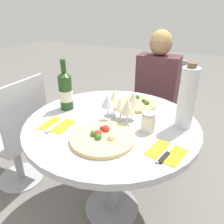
# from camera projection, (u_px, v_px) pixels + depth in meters

# --- Properties ---
(ground_plane) EXTENTS (12.00, 12.00, 0.00)m
(ground_plane) POSITION_uv_depth(u_px,v_px,m) (112.00, 208.00, 1.57)
(ground_plane) COLOR slate
(ground_plane) RESTS_ON ground
(dining_table) EXTENTS (0.99, 0.99, 0.72)m
(dining_table) POSITION_uv_depth(u_px,v_px,m) (112.00, 136.00, 1.30)
(dining_table) COLOR gray
(dining_table) RESTS_ON ground_plane
(chair_behind_diner) EXTENTS (0.41, 0.41, 0.88)m
(chair_behind_diner) POSITION_uv_depth(u_px,v_px,m) (156.00, 110.00, 2.08)
(chair_behind_diner) COLOR #ADADB2
(chair_behind_diner) RESTS_ON ground_plane
(seated_diner) EXTENTS (0.34, 0.40, 1.14)m
(seated_diner) POSITION_uv_depth(u_px,v_px,m) (153.00, 106.00, 1.92)
(seated_diner) COLOR #512D33
(seated_diner) RESTS_ON ground_plane
(chair_empty_side) EXTENTS (0.41, 0.41, 0.88)m
(chair_empty_side) POSITION_uv_depth(u_px,v_px,m) (18.00, 138.00, 1.64)
(chair_empty_side) COLOR #ADADB2
(chair_empty_side) RESTS_ON ground_plane
(pizza_large) EXTENTS (0.32, 0.32, 0.05)m
(pizza_large) POSITION_uv_depth(u_px,v_px,m) (103.00, 137.00, 1.08)
(pizza_large) COLOR #E5C17F
(pizza_large) RESTS_ON dining_table
(pizza_small_far) EXTENTS (0.25, 0.25, 0.05)m
(pizza_small_far) POSITION_uv_depth(u_px,v_px,m) (137.00, 104.00, 1.44)
(pizza_small_far) COLOR #DBB26B
(pizza_small_far) RESTS_ON dining_table
(wine_bottle) EXTENTS (0.08, 0.08, 0.32)m
(wine_bottle) POSITION_uv_depth(u_px,v_px,m) (66.00, 91.00, 1.35)
(wine_bottle) COLOR #23471E
(wine_bottle) RESTS_ON dining_table
(tall_carafe) EXTENTS (0.09, 0.09, 0.35)m
(tall_carafe) POSITION_uv_depth(u_px,v_px,m) (187.00, 98.00, 1.13)
(tall_carafe) COLOR silver
(tall_carafe) RESTS_ON dining_table
(sugar_shaker) EXTENTS (0.07, 0.07, 0.10)m
(sugar_shaker) POSITION_uv_depth(u_px,v_px,m) (148.00, 122.00, 1.14)
(sugar_shaker) COLOR silver
(sugar_shaker) RESTS_ON dining_table
(wine_glass_front_left) EXTENTS (0.08, 0.08, 0.16)m
(wine_glass_front_left) POSITION_uv_depth(u_px,v_px,m) (108.00, 101.00, 1.21)
(wine_glass_front_left) COLOR silver
(wine_glass_front_left) RESTS_ON dining_table
(wine_glass_back_right) EXTENTS (0.07, 0.07, 0.16)m
(wine_glass_back_right) POSITION_uv_depth(u_px,v_px,m) (133.00, 99.00, 1.23)
(wine_glass_back_right) COLOR silver
(wine_glass_back_right) RESTS_ON dining_table
(wine_glass_front_right) EXTENTS (0.08, 0.08, 0.15)m
(wine_glass_front_right) POSITION_uv_depth(u_px,v_px,m) (128.00, 107.00, 1.17)
(wine_glass_front_right) COLOR silver
(wine_glass_front_right) RESTS_ON dining_table
(wine_glass_back_left) EXTENTS (0.07, 0.07, 0.15)m
(wine_glass_back_left) POSITION_uv_depth(u_px,v_px,m) (114.00, 98.00, 1.28)
(wine_glass_back_left) COLOR silver
(wine_glass_back_left) RESTS_ON dining_table
(wine_glass_center) EXTENTS (0.08, 0.08, 0.14)m
(wine_glass_center) POSITION_uv_depth(u_px,v_px,m) (120.00, 104.00, 1.23)
(wine_glass_center) COLOR silver
(wine_glass_center) RESTS_ON dining_table
(place_setting_left) EXTENTS (0.16, 0.19, 0.01)m
(place_setting_left) POSITION_uv_depth(u_px,v_px,m) (57.00, 125.00, 1.21)
(place_setting_left) COLOR yellow
(place_setting_left) RESTS_ON dining_table
(place_setting_right) EXTENTS (0.18, 0.19, 0.01)m
(place_setting_right) POSITION_uv_depth(u_px,v_px,m) (166.00, 152.00, 0.98)
(place_setting_right) COLOR yellow
(place_setting_right) RESTS_ON dining_table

